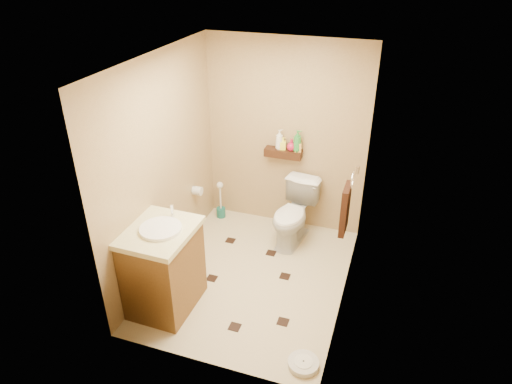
% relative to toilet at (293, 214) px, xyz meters
% --- Properties ---
extents(ground, '(2.50, 2.50, 0.00)m').
position_rel_toilet_xyz_m(ground, '(-0.24, -0.83, -0.38)').
color(ground, beige).
rests_on(ground, ground).
extents(wall_back, '(2.00, 0.04, 2.40)m').
position_rel_toilet_xyz_m(wall_back, '(-0.24, 0.42, 0.82)').
color(wall_back, tan).
rests_on(wall_back, ground).
extents(wall_front, '(2.00, 0.04, 2.40)m').
position_rel_toilet_xyz_m(wall_front, '(-0.24, -2.08, 0.82)').
color(wall_front, tan).
rests_on(wall_front, ground).
extents(wall_left, '(0.04, 2.50, 2.40)m').
position_rel_toilet_xyz_m(wall_left, '(-1.24, -0.83, 0.82)').
color(wall_left, tan).
rests_on(wall_left, ground).
extents(wall_right, '(0.04, 2.50, 2.40)m').
position_rel_toilet_xyz_m(wall_right, '(0.76, -0.83, 0.82)').
color(wall_right, tan).
rests_on(wall_right, ground).
extents(ceiling, '(2.00, 2.50, 0.02)m').
position_rel_toilet_xyz_m(ceiling, '(-0.24, -0.83, 2.02)').
color(ceiling, white).
rests_on(ceiling, wall_back).
extents(wall_shelf, '(0.46, 0.14, 0.10)m').
position_rel_toilet_xyz_m(wall_shelf, '(-0.24, 0.34, 0.64)').
color(wall_shelf, '#3D1C10').
rests_on(wall_shelf, wall_back).
extents(floor_accents, '(1.11, 1.46, 0.01)m').
position_rel_toilet_xyz_m(floor_accents, '(-0.23, -0.88, -0.38)').
color(floor_accents, black).
rests_on(floor_accents, ground).
extents(toilet, '(0.53, 0.80, 0.77)m').
position_rel_toilet_xyz_m(toilet, '(0.00, 0.00, 0.00)').
color(toilet, white).
rests_on(toilet, ground).
extents(vanity, '(0.63, 0.76, 1.06)m').
position_rel_toilet_xyz_m(vanity, '(-0.94, -1.51, 0.09)').
color(vanity, brown).
rests_on(vanity, ground).
extents(bathroom_scale, '(0.29, 0.29, 0.06)m').
position_rel_toilet_xyz_m(bathroom_scale, '(0.58, -1.84, -0.36)').
color(bathroom_scale, silver).
rests_on(bathroom_scale, ground).
extents(toilet_brush, '(0.12, 0.12, 0.53)m').
position_rel_toilet_xyz_m(toilet_brush, '(-1.06, 0.24, -0.20)').
color(toilet_brush, '#175F56').
rests_on(toilet_brush, ground).
extents(towel_ring, '(0.12, 0.30, 0.76)m').
position_rel_toilet_xyz_m(towel_ring, '(0.67, -0.58, 0.56)').
color(towel_ring, silver).
rests_on(towel_ring, wall_right).
extents(toilet_paper, '(0.12, 0.11, 0.12)m').
position_rel_toilet_xyz_m(toilet_paper, '(-1.18, -0.18, 0.22)').
color(toilet_paper, silver).
rests_on(toilet_paper, wall_left).
extents(bottle_a, '(0.13, 0.13, 0.25)m').
position_rel_toilet_xyz_m(bottle_a, '(-0.29, 0.34, 0.81)').
color(bottle_a, white).
rests_on(bottle_a, wall_shelf).
extents(bottle_b, '(0.08, 0.08, 0.15)m').
position_rel_toilet_xyz_m(bottle_b, '(-0.25, 0.34, 0.76)').
color(bottle_b, '#FCFD35').
rests_on(bottle_b, wall_shelf).
extents(bottle_c, '(0.15, 0.15, 0.14)m').
position_rel_toilet_xyz_m(bottle_c, '(-0.14, 0.34, 0.76)').
color(bottle_c, '#B9153B').
rests_on(bottle_c, wall_shelf).
extents(bottle_d, '(0.11, 0.11, 0.27)m').
position_rel_toilet_xyz_m(bottle_d, '(-0.07, 0.34, 0.82)').
color(bottle_d, '#2D8836').
rests_on(bottle_d, wall_shelf).
extents(bottle_e, '(0.09, 0.09, 0.17)m').
position_rel_toilet_xyz_m(bottle_e, '(-0.06, 0.34, 0.77)').
color(bottle_e, '#E8AC4D').
rests_on(bottle_e, wall_shelf).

